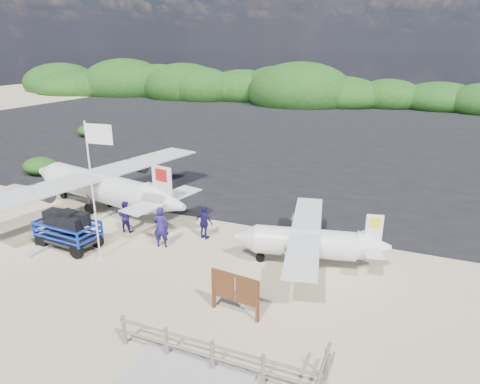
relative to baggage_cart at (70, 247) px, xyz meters
The scene contains 13 objects.
ground 3.49m from the baggage_cart, ahead, with size 160.00×160.00×0.00m, color beige.
asphalt_apron 30.64m from the baggage_cart, 83.51° to the left, with size 90.00×50.00×0.04m, color #B2B2B2, non-canonical shape.
lagoon 5.87m from the baggage_cart, 160.69° to the left, with size 9.00×7.00×0.40m, color #B2B2B2, non-canonical shape.
vegetation_band 55.55m from the baggage_cart, 86.43° to the left, with size 124.00×8.00×4.40m, color #B2B2B2, non-canonical shape.
fence 10.50m from the baggage_cart, 25.73° to the right, with size 6.40×2.00×1.10m, color #B2B2B2, non-canonical shape.
baggage_cart is the anchor object (origin of this frame).
flagpole 2.04m from the baggage_cart, ahead, with size 1.20×0.50×5.98m, color white, non-canonical shape.
signboard 9.19m from the baggage_cart, 11.73° to the right, with size 1.93×0.18×1.59m, color brown, non-canonical shape.
crew_a 4.30m from the baggage_cart, 23.74° to the left, with size 0.71×0.47×1.94m, color #1D1756.
crew_b 2.91m from the baggage_cart, 62.75° to the left, with size 0.77×0.60×1.58m, color #1D1756.
crew_c 6.22m from the baggage_cart, 31.54° to the left, with size 0.96×0.40×1.63m, color #1D1756.
aircraft_large 33.29m from the baggage_cart, 55.07° to the left, with size 14.10×14.10×4.23m, color #B2B2B2, non-canonical shape.
aircraft_small 36.79m from the baggage_cart, 95.11° to the left, with size 6.62×6.62×2.38m, color #B2B2B2, non-canonical shape.
Camera 1 is at (10.46, -13.79, 8.70)m, focal length 32.00 mm.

